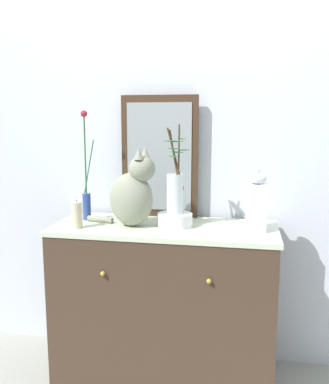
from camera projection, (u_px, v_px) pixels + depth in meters
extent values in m
plane|color=#97988F|center=(164.00, 376.00, 2.34)|extent=(6.00, 6.00, 0.00)
cube|color=silver|center=(175.00, 140.00, 2.44)|extent=(4.40, 0.08, 2.60)
cube|color=#402D21|center=(164.00, 305.00, 2.28)|extent=(1.15, 0.48, 0.84)
cube|color=beige|center=(164.00, 228.00, 2.20)|extent=(1.17, 0.49, 0.02)
sphere|color=#B79338|center=(103.00, 274.00, 2.04)|extent=(0.02, 0.02, 0.02)
sphere|color=#B79338|center=(209.00, 281.00, 1.94)|extent=(0.02, 0.02, 0.02)
cube|color=#3C281A|center=(160.00, 157.00, 2.37)|extent=(0.44, 0.03, 0.69)
cube|color=gray|center=(159.00, 157.00, 2.36)|extent=(0.37, 0.01, 0.60)
ellipsoid|color=gray|center=(131.00, 199.00, 2.18)|extent=(0.27, 0.23, 0.28)
sphere|color=gray|center=(142.00, 169.00, 2.13)|extent=(0.13, 0.13, 0.13)
cone|color=gray|center=(145.00, 152.00, 2.15)|extent=(0.05, 0.05, 0.06)
cone|color=gray|center=(139.00, 153.00, 2.08)|extent=(0.05, 0.05, 0.06)
cylinder|color=gray|center=(100.00, 219.00, 2.27)|extent=(0.15, 0.06, 0.03)
cylinder|color=navy|center=(87.00, 207.00, 2.33)|extent=(0.05, 0.05, 0.15)
cylinder|color=#27602B|center=(85.00, 156.00, 2.28)|extent=(0.01, 0.01, 0.42)
sphere|color=maroon|center=(84.00, 114.00, 2.25)|extent=(0.04, 0.04, 0.04)
cylinder|color=#255835|center=(89.00, 167.00, 2.29)|extent=(0.07, 0.01, 0.29)
cylinder|color=white|center=(175.00, 220.00, 2.19)|extent=(0.18, 0.18, 0.07)
cylinder|color=silver|center=(175.00, 194.00, 2.17)|extent=(0.09, 0.09, 0.21)
cylinder|color=#503926|center=(175.00, 160.00, 2.12)|extent=(0.06, 0.01, 0.31)
ellipsoid|color=#1E6827|center=(172.00, 156.00, 2.08)|extent=(0.07, 0.08, 0.01)
ellipsoid|color=#1F5632|center=(174.00, 149.00, 2.06)|extent=(0.08, 0.07, 0.01)
ellipsoid|color=#225932|center=(170.00, 141.00, 2.05)|extent=(0.07, 0.04, 0.01)
cylinder|color=#49311B|center=(176.00, 159.00, 2.12)|extent=(0.09, 0.03, 0.31)
ellipsoid|color=#2B5632|center=(178.00, 152.00, 2.07)|extent=(0.08, 0.05, 0.01)
ellipsoid|color=#26642D|center=(177.00, 141.00, 2.05)|extent=(0.08, 0.05, 0.01)
cylinder|color=brown|center=(179.00, 157.00, 2.14)|extent=(0.02, 0.05, 0.33)
ellipsoid|color=#2A5B2B|center=(184.00, 150.00, 2.12)|extent=(0.08, 0.07, 0.01)
ellipsoid|color=#2A5735|center=(182.00, 139.00, 2.12)|extent=(0.07, 0.08, 0.01)
cube|color=white|center=(256.00, 207.00, 2.08)|extent=(0.10, 0.10, 0.24)
ellipsoid|color=white|center=(257.00, 178.00, 2.06)|extent=(0.09, 0.09, 0.05)
sphere|color=white|center=(258.00, 171.00, 2.05)|extent=(0.02, 0.02, 0.02)
cylinder|color=beige|center=(77.00, 215.00, 2.15)|extent=(0.06, 0.06, 0.13)
cylinder|color=black|center=(76.00, 201.00, 2.13)|extent=(0.00, 0.00, 0.01)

